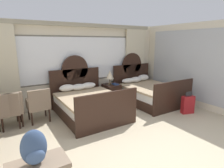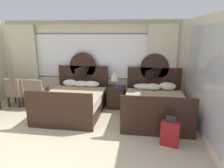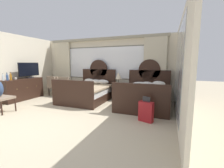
{
  "view_description": "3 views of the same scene",
  "coord_description": "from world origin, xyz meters",
  "px_view_note": "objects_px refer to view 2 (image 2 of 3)",
  "views": [
    {
      "loc": [
        -2.35,
        -2.11,
        2.1
      ],
      "look_at": [
        0.38,
        2.27,
        0.92
      ],
      "focal_mm": 29.72,
      "sensor_mm": 36.0,
      "label": 1
    },
    {
      "loc": [
        1.73,
        -2.77,
        2.31
      ],
      "look_at": [
        0.95,
        2.29,
        0.99
      ],
      "focal_mm": 32.25,
      "sensor_mm": 36.0,
      "label": 2
    },
    {
      "loc": [
        2.84,
        -2.63,
        1.52
      ],
      "look_at": [
        1.06,
        2.0,
        0.82
      ],
      "focal_mm": 23.57,
      "sensor_mm": 36.0,
      "label": 3
    }
  ],
  "objects_px": {
    "bed_near_mirror": "(155,105)",
    "suitcase_on_floor": "(170,134)",
    "table_lamp_on_nightstand": "(115,76)",
    "nightstand_between_beds": "(116,97)",
    "book_on_nightstand": "(118,88)",
    "bed_near_window": "(74,101)",
    "armchair_by_window_left": "(37,91)",
    "armchair_by_window_right": "(16,91)",
    "armchair_by_window_centre": "(17,91)"
  },
  "relations": [
    {
      "from": "armchair_by_window_centre",
      "to": "bed_near_window",
      "type": "bearing_deg",
      "value": -7.79
    },
    {
      "from": "nightstand_between_beds",
      "to": "suitcase_on_floor",
      "type": "height_order",
      "value": "suitcase_on_floor"
    },
    {
      "from": "armchair_by_window_left",
      "to": "armchair_by_window_centre",
      "type": "bearing_deg",
      "value": 179.91
    },
    {
      "from": "bed_near_mirror",
      "to": "armchair_by_window_centre",
      "type": "distance_m",
      "value": 4.32
    },
    {
      "from": "bed_near_mirror",
      "to": "armchair_by_window_left",
      "type": "relative_size",
      "value": 2.34
    },
    {
      "from": "book_on_nightstand",
      "to": "suitcase_on_floor",
      "type": "relative_size",
      "value": 0.39
    },
    {
      "from": "table_lamp_on_nightstand",
      "to": "book_on_nightstand",
      "type": "bearing_deg",
      "value": -39.6
    },
    {
      "from": "suitcase_on_floor",
      "to": "armchair_by_window_centre",
      "type": "bearing_deg",
      "value": 159.39
    },
    {
      "from": "armchair_by_window_right",
      "to": "suitcase_on_floor",
      "type": "relative_size",
      "value": 1.38
    },
    {
      "from": "bed_near_mirror",
      "to": "book_on_nightstand",
      "type": "relative_size",
      "value": 8.25
    },
    {
      "from": "armchair_by_window_centre",
      "to": "bed_near_mirror",
      "type": "bearing_deg",
      "value": -3.53
    },
    {
      "from": "armchair_by_window_left",
      "to": "armchair_by_window_right",
      "type": "height_order",
      "value": "same"
    },
    {
      "from": "table_lamp_on_nightstand",
      "to": "armchair_by_window_centre",
      "type": "xyz_separation_m",
      "value": [
        -3.1,
        -0.36,
        -0.49
      ]
    },
    {
      "from": "book_on_nightstand",
      "to": "armchair_by_window_left",
      "type": "relative_size",
      "value": 0.28
    },
    {
      "from": "armchair_by_window_centre",
      "to": "armchair_by_window_right",
      "type": "bearing_deg",
      "value": -179.87
    },
    {
      "from": "bed_near_mirror",
      "to": "table_lamp_on_nightstand",
      "type": "xyz_separation_m",
      "value": [
        -1.22,
        0.63,
        0.64
      ]
    },
    {
      "from": "bed_near_window",
      "to": "armchair_by_window_centre",
      "type": "distance_m",
      "value": 2.02
    },
    {
      "from": "bed_near_mirror",
      "to": "armchair_by_window_centre",
      "type": "bearing_deg",
      "value": 176.47
    },
    {
      "from": "armchair_by_window_centre",
      "to": "armchair_by_window_right",
      "type": "height_order",
      "value": "same"
    },
    {
      "from": "armchair_by_window_left",
      "to": "armchair_by_window_right",
      "type": "distance_m",
      "value": 0.7
    },
    {
      "from": "nightstand_between_beds",
      "to": "armchair_by_window_left",
      "type": "height_order",
      "value": "armchair_by_window_left"
    },
    {
      "from": "table_lamp_on_nightstand",
      "to": "suitcase_on_floor",
      "type": "relative_size",
      "value": 0.73
    },
    {
      "from": "bed_near_window",
      "to": "book_on_nightstand",
      "type": "height_order",
      "value": "bed_near_window"
    },
    {
      "from": "book_on_nightstand",
      "to": "armchair_by_window_left",
      "type": "height_order",
      "value": "armchair_by_window_left"
    },
    {
      "from": "bed_near_mirror",
      "to": "suitcase_on_floor",
      "type": "xyz_separation_m",
      "value": [
        0.24,
        -1.45,
        -0.09
      ]
    },
    {
      "from": "bed_near_mirror",
      "to": "suitcase_on_floor",
      "type": "bearing_deg",
      "value": -80.57
    },
    {
      "from": "bed_near_mirror",
      "to": "table_lamp_on_nightstand",
      "type": "relative_size",
      "value": 4.4
    },
    {
      "from": "book_on_nightstand",
      "to": "nightstand_between_beds",
      "type": "bearing_deg",
      "value": 128.23
    },
    {
      "from": "table_lamp_on_nightstand",
      "to": "armchair_by_window_right",
      "type": "bearing_deg",
      "value": -173.42
    },
    {
      "from": "nightstand_between_beds",
      "to": "bed_near_mirror",
      "type": "bearing_deg",
      "value": -27.97
    },
    {
      "from": "book_on_nightstand",
      "to": "armchair_by_window_right",
      "type": "distance_m",
      "value": 3.27
    },
    {
      "from": "bed_near_mirror",
      "to": "armchair_by_window_left",
      "type": "height_order",
      "value": "bed_near_mirror"
    },
    {
      "from": "suitcase_on_floor",
      "to": "bed_near_window",
      "type": "bearing_deg",
      "value": 150.65
    },
    {
      "from": "bed_near_mirror",
      "to": "table_lamp_on_nightstand",
      "type": "height_order",
      "value": "bed_near_mirror"
    },
    {
      "from": "table_lamp_on_nightstand",
      "to": "nightstand_between_beds",
      "type": "bearing_deg",
      "value": -10.02
    },
    {
      "from": "nightstand_between_beds",
      "to": "armchair_by_window_centre",
      "type": "relative_size",
      "value": 0.72
    },
    {
      "from": "armchair_by_window_centre",
      "to": "armchair_by_window_right",
      "type": "relative_size",
      "value": 1.0
    },
    {
      "from": "bed_near_window",
      "to": "armchair_by_window_centre",
      "type": "height_order",
      "value": "bed_near_window"
    },
    {
      "from": "armchair_by_window_left",
      "to": "nightstand_between_beds",
      "type": "bearing_deg",
      "value": 8.07
    },
    {
      "from": "nightstand_between_beds",
      "to": "book_on_nightstand",
      "type": "relative_size",
      "value": 2.54
    },
    {
      "from": "armchair_by_window_left",
      "to": "bed_near_mirror",
      "type": "bearing_deg",
      "value": -4.17
    },
    {
      "from": "table_lamp_on_nightstand",
      "to": "armchair_by_window_left",
      "type": "bearing_deg",
      "value": -171.52
    },
    {
      "from": "bed_near_window",
      "to": "suitcase_on_floor",
      "type": "relative_size",
      "value": 3.22
    },
    {
      "from": "armchair_by_window_right",
      "to": "armchair_by_window_left",
      "type": "bearing_deg",
      "value": -0.09
    },
    {
      "from": "book_on_nightstand",
      "to": "suitcase_on_floor",
      "type": "bearing_deg",
      "value": -56.04
    },
    {
      "from": "armchair_by_window_left",
      "to": "table_lamp_on_nightstand",
      "type": "bearing_deg",
      "value": 8.48
    },
    {
      "from": "nightstand_between_beds",
      "to": "table_lamp_on_nightstand",
      "type": "bearing_deg",
      "value": 169.98
    },
    {
      "from": "bed_near_window",
      "to": "table_lamp_on_nightstand",
      "type": "distance_m",
      "value": 1.43
    },
    {
      "from": "nightstand_between_beds",
      "to": "suitcase_on_floor",
      "type": "bearing_deg",
      "value": -55.82
    },
    {
      "from": "bed_near_mirror",
      "to": "nightstand_between_beds",
      "type": "distance_m",
      "value": 1.31
    }
  ]
}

